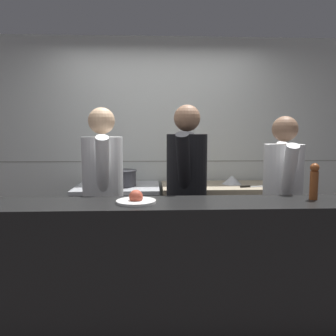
% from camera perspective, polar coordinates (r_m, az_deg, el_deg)
% --- Properties ---
extents(ground_plane, '(14.00, 14.00, 0.00)m').
position_cam_1_polar(ground_plane, '(2.83, -0.77, -25.66)').
color(ground_plane, '#383333').
extents(wall_back_tiled, '(8.00, 0.06, 2.60)m').
position_cam_1_polar(wall_back_tiled, '(3.95, -1.51, 3.40)').
color(wall_back_tiled, silver).
rests_on(wall_back_tiled, ground_plane).
extents(oven_range, '(0.90, 0.71, 0.92)m').
position_cam_1_polar(oven_range, '(3.71, -8.63, -10.06)').
color(oven_range, '#38383D').
rests_on(oven_range, ground_plane).
extents(prep_counter, '(1.33, 0.65, 0.92)m').
position_cam_1_polar(prep_counter, '(3.77, 9.32, -9.86)').
color(prep_counter, gray).
rests_on(prep_counter, ground_plane).
extents(pass_counter, '(2.90, 0.45, 1.03)m').
position_cam_1_polar(pass_counter, '(2.39, 5.18, -18.16)').
color(pass_counter, black).
rests_on(pass_counter, ground_plane).
extents(stock_pot, '(0.33, 0.33, 0.17)m').
position_cam_1_polar(stock_pot, '(3.56, -8.06, -1.65)').
color(stock_pot, '#2D2D33').
rests_on(stock_pot, oven_range).
extents(mixing_bowl_steel, '(0.22, 0.22, 0.10)m').
position_cam_1_polar(mixing_bowl_steel, '(3.73, 11.07, -2.03)').
color(mixing_bowl_steel, '#B7BABF').
rests_on(mixing_bowl_steel, prep_counter).
extents(chefs_knife, '(0.39, 0.13, 0.02)m').
position_cam_1_polar(chefs_knife, '(3.60, 14.75, -3.10)').
color(chefs_knife, '#B7BABF').
rests_on(chefs_knife, prep_counter).
extents(plated_dish_main, '(0.26, 0.26, 0.09)m').
position_cam_1_polar(plated_dish_main, '(2.19, -5.59, -5.52)').
color(plated_dish_main, white).
rests_on(plated_dish_main, pass_counter).
extents(pepper_mill, '(0.06, 0.06, 0.26)m').
position_cam_1_polar(pepper_mill, '(2.49, 24.09, -2.01)').
color(pepper_mill, brown).
rests_on(pepper_mill, pass_counter).
extents(chef_head_cook, '(0.40, 0.75, 1.71)m').
position_cam_1_polar(chef_head_cook, '(2.90, -11.22, -4.76)').
color(chef_head_cook, black).
rests_on(chef_head_cook, ground_plane).
extents(chef_sous, '(0.42, 0.76, 1.73)m').
position_cam_1_polar(chef_sous, '(2.89, 3.26, -4.37)').
color(chef_sous, black).
rests_on(chef_sous, ground_plane).
extents(chef_line, '(0.39, 0.72, 1.63)m').
position_cam_1_polar(chef_line, '(3.01, 19.27, -5.36)').
color(chef_line, black).
rests_on(chef_line, ground_plane).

